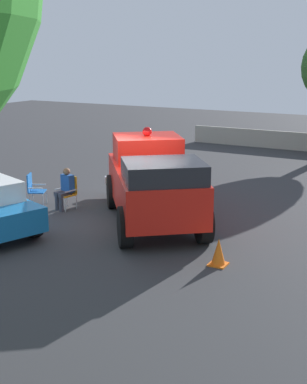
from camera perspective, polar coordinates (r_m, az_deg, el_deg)
ground_plane at (r=14.76m, az=-2.40°, el=-3.66°), size 60.00×60.00×0.00m
vintage_fire_truck at (r=14.87m, az=-0.15°, el=1.28°), size 5.37×6.03×2.59m
lawn_chair_near_truck at (r=16.44m, az=-9.19°, el=0.23°), size 0.60×0.59×1.02m
lawn_chair_by_car at (r=16.98m, az=-12.89°, el=0.51°), size 0.66×0.66×1.02m
spectator_seated at (r=16.33m, az=-9.56°, el=0.51°), size 0.48×0.60×1.29m
traffic_cone at (r=12.07m, az=7.07°, el=-6.51°), size 0.40×0.40×0.64m
background_fence at (r=27.15m, az=14.90°, el=5.36°), size 10.63×0.12×0.90m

